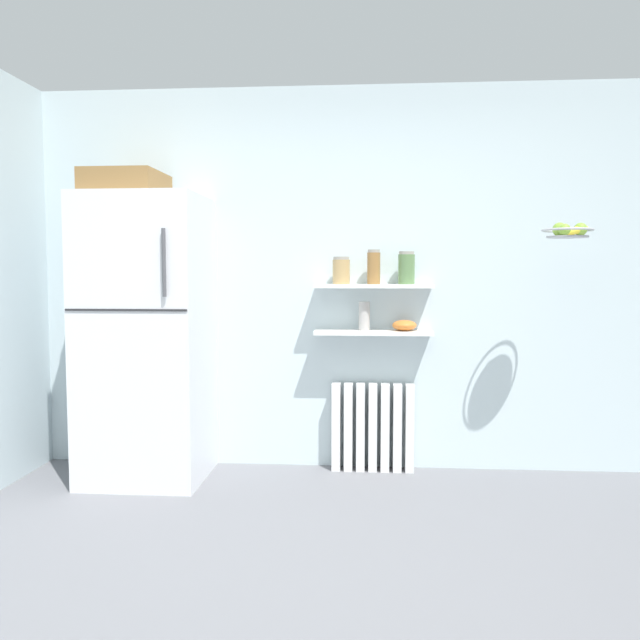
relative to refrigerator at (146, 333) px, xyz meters
The scene contains 12 objects.
ground_plane 2.03m from the refrigerator, 40.04° to the right, with size 7.04×7.04×0.00m, color slate.
back_wall 1.47m from the refrigerator, 16.23° to the left, with size 7.04×0.10×2.60m, color silver.
refrigerator is the anchor object (origin of this frame).
radiator 1.63m from the refrigerator, 10.34° to the left, with size 0.56×0.12×0.59m.
wall_shelf_lower 1.49m from the refrigerator, ahead, with size 0.79×0.22×0.03m, color white.
wall_shelf_upper 1.52m from the refrigerator, ahead, with size 0.79×0.22×0.03m, color white.
storage_jar_0 1.34m from the refrigerator, 10.75° to the left, with size 0.12×0.12×0.18m.
storage_jar_1 1.55m from the refrigerator, ahead, with size 0.09×0.09×0.23m.
storage_jar_2 1.76m from the refrigerator, ahead, with size 0.11×0.11×0.22m.
vase 1.44m from the refrigerator, ahead, with size 0.07×0.07×0.19m, color #B2ADA8.
shelf_bowl 1.70m from the refrigerator, ahead, with size 0.16×0.16×0.07m, color orange.
hanging_fruit_basket 2.70m from the refrigerator, ahead, with size 0.30×0.30×0.10m.
Camera 1 is at (0.08, -2.46, 1.35)m, focal length 36.61 mm.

